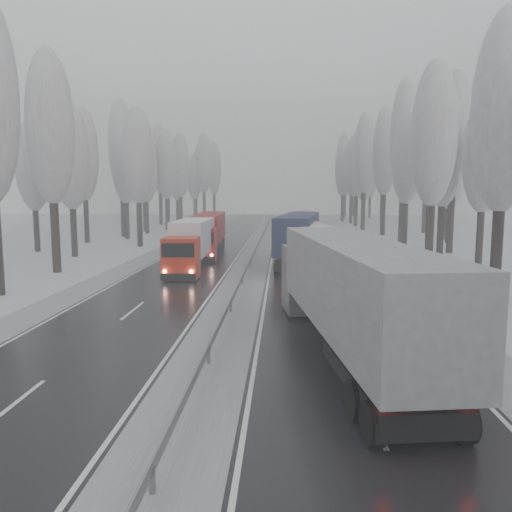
# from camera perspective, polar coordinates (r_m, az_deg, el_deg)

# --- Properties ---
(ground) EXTENTS (260.00, 260.00, 0.00)m
(ground) POSITION_cam_1_polar(r_m,az_deg,el_deg) (15.19, -7.74, -17.18)
(ground) COLOR silver
(ground) RESTS_ON ground
(carriageway_right) EXTENTS (7.50, 200.00, 0.03)m
(carriageway_right) POSITION_cam_1_polar(r_m,az_deg,el_deg) (44.10, 6.34, -0.93)
(carriageway_right) COLOR black
(carriageway_right) RESTS_ON ground
(carriageway_left) EXTENTS (7.50, 200.00, 0.03)m
(carriageway_left) POSITION_cam_1_polar(r_m,az_deg,el_deg) (44.73, -7.22, -0.83)
(carriageway_left) COLOR black
(carriageway_left) RESTS_ON ground
(median_slush) EXTENTS (3.00, 200.00, 0.04)m
(median_slush) POSITION_cam_1_polar(r_m,az_deg,el_deg) (44.10, -0.49, -0.88)
(median_slush) COLOR #AAACB2
(median_slush) RESTS_ON ground
(shoulder_right) EXTENTS (2.40, 200.00, 0.04)m
(shoulder_right) POSITION_cam_1_polar(r_m,az_deg,el_deg) (44.66, 12.69, -0.96)
(shoulder_right) COLOR #AAACB2
(shoulder_right) RESTS_ON ground
(shoulder_left) EXTENTS (2.40, 200.00, 0.04)m
(shoulder_left) POSITION_cam_1_polar(r_m,az_deg,el_deg) (45.86, -13.32, -0.76)
(shoulder_left) COLOR #AAACB2
(shoulder_left) RESTS_ON ground
(median_guardrail) EXTENTS (0.12, 200.00, 0.76)m
(median_guardrail) POSITION_cam_1_polar(r_m,az_deg,el_deg) (44.01, -0.49, -0.14)
(median_guardrail) COLOR slate
(median_guardrail) RESTS_ON ground
(tree_16) EXTENTS (3.60, 3.60, 16.53)m
(tree_16) POSITION_cam_1_polar(r_m,az_deg,el_deg) (32.05, 26.57, 14.40)
(tree_16) COLOR black
(tree_16) RESTS_ON ground
(tree_18) EXTENTS (3.60, 3.60, 16.58)m
(tree_18) POSITION_cam_1_polar(r_m,az_deg,el_deg) (42.53, 19.66, 12.83)
(tree_18) COLOR black
(tree_18) RESTS_ON ground
(tree_19) EXTENTS (3.60, 3.60, 14.57)m
(tree_19) POSITION_cam_1_polar(r_m,az_deg,el_deg) (47.97, 24.64, 10.38)
(tree_19) COLOR black
(tree_19) RESTS_ON ground
(tree_20) EXTENTS (3.60, 3.60, 15.71)m
(tree_20) POSITION_cam_1_polar(r_m,az_deg,el_deg) (51.21, 20.71, 11.14)
(tree_20) COLOR black
(tree_20) RESTS_ON ground
(tree_21) EXTENTS (3.60, 3.60, 18.62)m
(tree_21) POSITION_cam_1_polar(r_m,az_deg,el_deg) (55.85, 21.76, 12.65)
(tree_21) COLOR black
(tree_21) RESTS_ON ground
(tree_22) EXTENTS (3.60, 3.60, 15.86)m
(tree_22) POSITION_cam_1_polar(r_m,az_deg,el_deg) (61.02, 16.91, 10.69)
(tree_22) COLOR black
(tree_22) RESTS_ON ground
(tree_23) EXTENTS (3.60, 3.60, 13.55)m
(tree_23) POSITION_cam_1_polar(r_m,az_deg,el_deg) (66.51, 21.36, 8.93)
(tree_23) COLOR black
(tree_23) RESTS_ON ground
(tree_24) EXTENTS (3.60, 3.60, 20.49)m
(tree_24) POSITION_cam_1_polar(r_m,az_deg,el_deg) (66.73, 16.62, 12.92)
(tree_24) COLOR black
(tree_24) RESTS_ON ground
(tree_25) EXTENTS (3.60, 3.60, 19.44)m
(tree_25) POSITION_cam_1_polar(r_m,az_deg,el_deg) (72.35, 21.29, 11.74)
(tree_25) COLOR black
(tree_25) RESTS_ON ground
(tree_26) EXTENTS (3.60, 3.60, 18.78)m
(tree_26) POSITION_cam_1_polar(r_m,az_deg,el_deg) (76.54, 14.52, 11.41)
(tree_26) COLOR black
(tree_26) RESTS_ON ground
(tree_27) EXTENTS (3.60, 3.60, 17.62)m
(tree_27) POSITION_cam_1_polar(r_m,az_deg,el_deg) (82.03, 18.92, 10.44)
(tree_27) COLOR black
(tree_27) RESTS_ON ground
(tree_28) EXTENTS (3.60, 3.60, 19.62)m
(tree_28) POSITION_cam_1_polar(r_m,az_deg,el_deg) (86.85, 12.30, 11.31)
(tree_28) COLOR black
(tree_28) RESTS_ON ground
(tree_29) EXTENTS (3.60, 3.60, 18.11)m
(tree_29) POSITION_cam_1_polar(r_m,az_deg,el_deg) (92.13, 16.49, 10.33)
(tree_29) COLOR black
(tree_29) RESTS_ON ground
(tree_30) EXTENTS (3.60, 3.60, 17.86)m
(tree_30) POSITION_cam_1_polar(r_m,az_deg,el_deg) (96.43, 11.48, 10.24)
(tree_30) COLOR black
(tree_30) RESTS_ON ground
(tree_31) EXTENTS (3.60, 3.60, 18.58)m
(tree_31) POSITION_cam_1_polar(r_m,az_deg,el_deg) (101.39, 14.51, 10.26)
(tree_31) COLOR black
(tree_31) RESTS_ON ground
(tree_32) EXTENTS (3.60, 3.60, 17.33)m
(tree_32) POSITION_cam_1_polar(r_m,az_deg,el_deg) (103.85, 10.90, 9.85)
(tree_32) COLOR black
(tree_32) RESTS_ON ground
(tree_33) EXTENTS (3.60, 3.60, 14.33)m
(tree_33) POSITION_cam_1_polar(r_m,az_deg,el_deg) (108.19, 12.25, 8.69)
(tree_33) COLOR black
(tree_33) RESTS_ON ground
(tree_34) EXTENTS (3.60, 3.60, 17.63)m
(tree_34) POSITION_cam_1_polar(r_m,az_deg,el_deg) (110.78, 9.93, 9.80)
(tree_34) COLOR black
(tree_34) RESTS_ON ground
(tree_35) EXTENTS (3.60, 3.60, 18.25)m
(tree_35) POSITION_cam_1_polar(r_m,az_deg,el_deg) (116.18, 14.28, 9.76)
(tree_35) COLOR black
(tree_35) RESTS_ON ground
(tree_36) EXTENTS (3.60, 3.60, 20.23)m
(tree_36) POSITION_cam_1_polar(r_m,az_deg,el_deg) (120.78, 10.01, 10.36)
(tree_36) COLOR black
(tree_36) RESTS_ON ground
(tree_37) EXTENTS (3.60, 3.60, 16.37)m
(tree_37) POSITION_cam_1_polar(r_m,az_deg,el_deg) (125.64, 12.96, 9.04)
(tree_37) COLOR black
(tree_37) RESTS_ON ground
(tree_38) EXTENTS (3.60, 3.60, 17.97)m
(tree_38) POSITION_cam_1_polar(r_m,az_deg,el_deg) (131.39, 10.17, 9.47)
(tree_38) COLOR black
(tree_38) RESTS_ON ground
(tree_39) EXTENTS (3.60, 3.60, 16.19)m
(tree_39) POSITION_cam_1_polar(r_m,az_deg,el_deg) (135.69, 11.15, 8.90)
(tree_39) COLOR black
(tree_39) RESTS_ON ground
(tree_58) EXTENTS (3.60, 3.60, 17.21)m
(tree_58) POSITION_cam_1_polar(r_m,az_deg,el_deg) (42.37, -22.48, 13.28)
(tree_58) COLOR black
(tree_58) RESTS_ON ground
(tree_60) EXTENTS (3.60, 3.60, 14.84)m
(tree_60) POSITION_cam_1_polar(r_m,az_deg,el_deg) (52.06, -20.44, 10.47)
(tree_60) COLOR black
(tree_60) RESTS_ON ground
(tree_61) EXTENTS (3.60, 3.60, 13.95)m
(tree_61) POSITION_cam_1_polar(r_m,az_deg,el_deg) (58.09, -24.13, 9.35)
(tree_61) COLOR black
(tree_61) RESTS_ON ground
(tree_62) EXTENTS (3.60, 3.60, 16.04)m
(tree_62) POSITION_cam_1_polar(r_m,az_deg,el_deg) (59.80, -13.37, 10.99)
(tree_62) COLOR black
(tree_62) RESTS_ON ground
(tree_63) EXTENTS (3.60, 3.60, 16.88)m
(tree_63) POSITION_cam_1_polar(r_m,az_deg,el_deg) (66.19, -19.09, 10.88)
(tree_63) COLOR black
(tree_63) RESTS_ON ground
(tree_64) EXTENTS (3.60, 3.60, 15.42)m
(tree_64) POSITION_cam_1_polar(r_m,az_deg,el_deg) (69.61, -14.72, 10.07)
(tree_64) COLOR black
(tree_64) RESTS_ON ground
(tree_65) EXTENTS (3.60, 3.60, 19.48)m
(tree_65) POSITION_cam_1_polar(r_m,az_deg,el_deg) (74.14, -15.18, 11.87)
(tree_65) COLOR black
(tree_65) RESTS_ON ground
(tree_66) EXTENTS (3.60, 3.60, 15.23)m
(tree_66) POSITION_cam_1_polar(r_m,az_deg,el_deg) (78.81, -12.49, 9.69)
(tree_66) COLOR black
(tree_66) RESTS_ON ground
(tree_67) EXTENTS (3.60, 3.60, 17.09)m
(tree_67) POSITION_cam_1_polar(r_m,az_deg,el_deg) (83.09, -12.71, 10.37)
(tree_67) COLOR black
(tree_67) RESTS_ON ground
(tree_68) EXTENTS (3.60, 3.60, 16.65)m
(tree_68) POSITION_cam_1_polar(r_m,az_deg,el_deg) (85.02, -10.24, 10.17)
(tree_68) COLOR black
(tree_68) RESTS_ON ground
(tree_69) EXTENTS (3.60, 3.60, 19.35)m
(tree_69) POSITION_cam_1_polar(r_m,az_deg,el_deg) (90.18, -12.73, 11.03)
(tree_69) COLOR black
(tree_69) RESTS_ON ground
(tree_70) EXTENTS (3.60, 3.60, 17.09)m
(tree_70) POSITION_cam_1_polar(r_m,az_deg,el_deg) (94.81, -8.68, 10.06)
(tree_70) COLOR black
(tree_70) RESTS_ON ground
(tree_71) EXTENTS (3.60, 3.60, 19.61)m
(tree_71) POSITION_cam_1_polar(r_m,az_deg,el_deg) (99.84, -10.95, 10.79)
(tree_71) COLOR black
(tree_71) RESTS_ON ground
(tree_72) EXTENTS (3.60, 3.60, 15.11)m
(tree_72) POSITION_cam_1_polar(r_m,az_deg,el_deg) (104.43, -9.04, 9.09)
(tree_72) COLOR black
(tree_72) RESTS_ON ground
(tree_73) EXTENTS (3.60, 3.60, 17.22)m
(tree_73) POSITION_cam_1_polar(r_m,az_deg,el_deg) (109.01, -10.12, 9.70)
(tree_73) COLOR black
(tree_73) RESTS_ON ground
(tree_74) EXTENTS (3.60, 3.60, 19.68)m
(tree_74) POSITION_cam_1_polar(r_m,az_deg,el_deg) (114.47, -6.01, 10.43)
(tree_74) COLOR black
(tree_74) RESTS_ON ground
(tree_75) EXTENTS (3.60, 3.60, 18.60)m
(tree_75) POSITION_cam_1_polar(r_m,az_deg,el_deg) (120.09, -10.07, 9.88)
(tree_75) COLOR black
(tree_75) RESTS_ON ground
(tree_76) EXTENTS (3.60, 3.60, 18.55)m
(tree_76) POSITION_cam_1_polar(r_m,az_deg,el_deg) (123.56, -4.84, 9.88)
(tree_76) COLOR black
(tree_76) RESTS_ON ground
(tree_77) EXTENTS (3.60, 3.60, 14.32)m
(tree_77) POSITION_cam_1_polar(r_m,az_deg,el_deg) (128.29, -7.09, 8.55)
(tree_77) COLOR black
(tree_77) RESTS_ON ground
(tree_78) EXTENTS (3.60, 3.60, 19.55)m
(tree_78) POSITION_cam_1_polar(r_m,az_deg,el_deg) (130.62, -5.99, 10.00)
(tree_78) COLOR black
(tree_78) RESTS_ON ground
(tree_79) EXTENTS (3.60, 3.60, 17.07)m
(tree_79) POSITION_cam_1_polar(r_m,az_deg,el_deg) (134.94, -6.89, 9.23)
(tree_79) COLOR black
(tree_79) RESTS_ON ground
(truck_grey_tarp) EXTENTS (5.14, 17.86, 4.54)m
(truck_grey_tarp) POSITION_cam_1_polar(r_m,az_deg,el_deg) (19.54, 10.22, -3.52)
(truck_grey_tarp) COLOR #4A4A4F
(truck_grey_tarp) RESTS_ON ground
(truck_blue_box) EXTENTS (4.77, 17.23, 4.38)m
(truck_blue_box) POSITION_cam_1_polar(r_m,az_deg,el_deg) (44.70, 5.02, 2.47)
(truck_blue_box) COLOR #222051
(truck_blue_box) RESTS_ON ground
(truck_cream_box) EXTENTS (3.66, 14.92, 3.80)m
(truck_cream_box) POSITION_cam_1_polar(r_m,az_deg,el_deg) (42.72, 5.60, 1.78)
(truck_cream_box) COLOR #9B9789
(truck_cream_box) RESTS_ON ground
(box_truck_distant) EXTENTS (2.71, 7.01, 2.56)m
(box_truck_distant) POSITION_cam_1_polar(r_m,az_deg,el_deg) (106.14, 5.47, 4.55)
(box_truck_distant) COLOR #B4B6BB
(box_truck_distant) RESTS_ON ground
(truck_red_white) EXTENTS (2.85, 15.73, 4.02)m
(truck_red_white) POSITION_cam_1_polar(r_m,az_deg,el_deg) (42.66, -6.99, 1.93)
(truck_red_white) COLOR red
(truck_red_white) RESTS_ON ground
(truck_red_red) EXTENTS (3.38, 16.01, 4.08)m
(truck_red_red) POSITION_cam_1_polar(r_m,az_deg,el_deg) (51.56, -5.42, 2.91)
(truck_red_red) COLOR #A40A09
(truck_red_red) RESTS_ON ground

